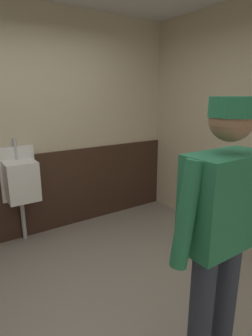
{
  "coord_description": "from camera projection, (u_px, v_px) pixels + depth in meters",
  "views": [
    {
      "loc": [
        -0.74,
        -1.6,
        1.73
      ],
      "look_at": [
        0.24,
        -0.14,
        1.25
      ],
      "focal_mm": 29.33,
      "sensor_mm": 36.0,
      "label": 1
    }
  ],
  "objects": [
    {
      "name": "ground_plane",
      "position": [
        91.0,
        326.0,
        2.14
      ],
      "size": [
        4.71,
        4.01,
        0.04
      ],
      "primitive_type": "cube",
      "color": "gray"
    },
    {
      "name": "wall_back",
      "position": [
        19.0,
        127.0,
        3.2
      ],
      "size": [
        4.71,
        0.12,
        2.71
      ],
      "primitive_type": "cube",
      "color": "beige",
      "rests_on": "ground_plane"
    },
    {
      "name": "wainscot_band_back",
      "position": [
        27.0,
        196.0,
        3.35
      ],
      "size": [
        4.11,
        0.03,
        1.03
      ],
      "primitive_type": "cube",
      "color": "#382319",
      "rests_on": "ground_plane"
    },
    {
      "name": "urinal_solo",
      "position": [
        21.0,
        180.0,
        3.13
      ],
      "size": [
        0.4,
        0.34,
        1.24
      ],
      "color": "white",
      "rests_on": "ground_plane"
    },
    {
      "name": "person",
      "position": [
        222.0,
        224.0,
        1.52
      ],
      "size": [
        0.69,
        0.6,
        1.72
      ],
      "color": "#2D3342",
      "rests_on": "ground_plane"
    }
  ]
}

